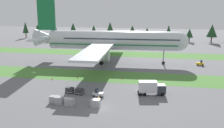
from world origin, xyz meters
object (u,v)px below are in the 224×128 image
ground_crew_marshaller (99,99)px  uld_container_1 (59,100)px  catering_truck (151,87)px  uld_container_0 (54,99)px  cargo_dolly_second (70,90)px  taxiway_marker_1 (77,77)px  taxiway_marker_0 (123,78)px  uld_container_2 (70,102)px  taxiway_marker_2 (140,81)px  uld_container_3 (95,103)px  baggage_tug (98,94)px  airliner (110,40)px  pushback_tractor (200,63)px  taxiway_marker_3 (52,79)px  cargo_dolly_lead (80,91)px

ground_crew_marshaller → uld_container_1: 9.15m
catering_truck → uld_container_0: catering_truck is taller
cargo_dolly_second → taxiway_marker_1: bearing=-160.9°
taxiway_marker_0 → taxiway_marker_1: 14.17m
uld_container_2 → taxiway_marker_2: 26.23m
ground_crew_marshaller → uld_container_3: uld_container_3 is taller
baggage_tug → taxiway_marker_2: size_ratio=5.06×
ground_crew_marshaller → baggage_tug: bearing=88.6°
taxiway_marker_0 → cargo_dolly_second: bearing=-126.5°
baggage_tug → catering_truck: 13.62m
ground_crew_marshaller → uld_container_3: bearing=-112.1°
uld_container_3 → taxiway_marker_0: size_ratio=3.68×
uld_container_3 → taxiway_marker_0: uld_container_3 is taller
airliner → pushback_tractor: 35.46m
uld_container_1 → taxiway_marker_1: size_ratio=3.44×
uld_container_1 → taxiway_marker_2: size_ratio=3.65×
uld_container_0 → taxiway_marker_3: bearing=114.5°
pushback_tractor → uld_container_3: pushback_tractor is taller
airliner → uld_container_0: bearing=-8.7°
baggage_tug → uld_container_3: bearing=18.0°
cargo_dolly_second → uld_container_2: size_ratio=1.20×
uld_container_0 → taxiway_marker_2: bearing=48.4°
pushback_tractor → ground_crew_marshaller: size_ratio=1.53×
ground_crew_marshaller → uld_container_0: size_ratio=0.87×
ground_crew_marshaller → taxiway_marker_3: size_ratio=2.73×
baggage_tug → ground_crew_marshaller: baggage_tug is taller
catering_truck → uld_container_1: (-20.73, -10.08, -1.14)m
pushback_tractor → catering_truck: bearing=152.7°
airliner → uld_container_3: size_ratio=37.07×
airliner → taxiway_marker_1: airliner is taller
taxiway_marker_0 → taxiway_marker_2: 5.87m
cargo_dolly_second → taxiway_marker_1: size_ratio=4.15×
ground_crew_marshaller → cargo_dolly_second: bearing=131.1°
cargo_dolly_lead → uld_container_2: 7.47m
baggage_tug → pushback_tractor: same height
uld_container_0 → uld_container_1: bearing=-18.4°
ground_crew_marshaller → uld_container_3: (-0.19, -2.30, -0.05)m
uld_container_1 → uld_container_3: uld_container_3 is taller
cargo_dolly_lead → catering_truck: size_ratio=0.33×
cargo_dolly_second → uld_container_3: size_ratio=1.20×
cargo_dolly_second → uld_container_2: (2.78, -7.92, -0.15)m
ground_crew_marshaller → uld_container_1: (-8.95, -1.91, -0.13)m
catering_truck → uld_container_2: size_ratio=3.63×
ground_crew_marshaller → uld_container_0: bearing=170.4°
ground_crew_marshaller → uld_container_0: ground_crew_marshaller is taller
airliner → uld_container_1: bearing=-6.8°
uld_container_3 → taxiway_marker_3: 26.47m
uld_container_2 → taxiway_marker_1: uld_container_2 is taller
uld_container_3 → taxiway_marker_2: (8.34, 21.85, -0.62)m
pushback_tractor → baggage_tug: bearing=141.0°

